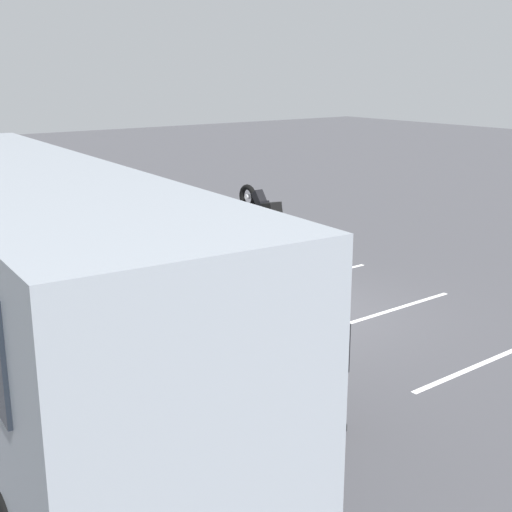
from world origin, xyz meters
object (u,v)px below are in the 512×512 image
at_px(spectator_right, 180,282).
at_px(parked_motorcycle_silver, 89,284).
at_px(tour_bus, 26,286).
at_px(spectator_left, 261,320).
at_px(spectator_far_left, 333,354).
at_px(spectator_far_right, 154,264).
at_px(stunt_motorcycle, 266,218).
at_px(spectator_centre, 244,295).

height_order(spectator_right, parked_motorcycle_silver, spectator_right).
bearing_deg(spectator_right, parked_motorcycle_silver, 14.09).
xyz_separation_m(tour_bus, spectator_left, (-1.75, -2.67, -0.57)).
xyz_separation_m(tour_bus, spectator_right, (0.66, -2.78, -0.64)).
bearing_deg(spectator_right, spectator_far_left, 178.97).
relative_size(tour_bus, parked_motorcycle_silver, 5.17).
bearing_deg(tour_bus, parked_motorcycle_silver, -35.45).
bearing_deg(spectator_far_left, spectator_right, -1.03).
bearing_deg(spectator_right, spectator_far_right, -9.36).
height_order(tour_bus, parked_motorcycle_silver, tour_bus).
relative_size(tour_bus, stunt_motorcycle, 5.58).
relative_size(spectator_far_left, spectator_far_right, 1.04).
height_order(spectator_far_left, spectator_right, spectator_far_left).
distance_m(spectator_far_right, stunt_motorcycle, 4.33).
relative_size(tour_bus, spectator_right, 6.28).
bearing_deg(spectator_left, parked_motorcycle_silver, 5.79).
bearing_deg(spectator_far_right, tour_bus, 123.14).
xyz_separation_m(tour_bus, spectator_far_left, (-3.19, -2.71, -0.61)).
relative_size(spectator_left, spectator_right, 1.06).
height_order(tour_bus, spectator_far_left, tour_bus).
height_order(spectator_far_right, parked_motorcycle_silver, spectator_far_right).
bearing_deg(spectator_far_right, stunt_motorcycle, -66.03).
relative_size(tour_bus, spectator_left, 5.90).
bearing_deg(spectator_left, spectator_far_left, -178.22).
height_order(tour_bus, spectator_left, tour_bus).
distance_m(spectator_right, spectator_far_right, 1.31).
relative_size(spectator_far_right, stunt_motorcycle, 0.88).
xyz_separation_m(spectator_centre, spectator_right, (1.39, 0.34, -0.08)).
distance_m(spectator_left, spectator_right, 2.42).
distance_m(spectator_right, stunt_motorcycle, 5.17).
height_order(spectator_left, stunt_motorcycle, stunt_motorcycle).
distance_m(tour_bus, parked_motorcycle_silver, 3.94).
bearing_deg(parked_motorcycle_silver, stunt_motorcycle, -82.22).
distance_m(spectator_far_left, spectator_right, 3.85).
bearing_deg(spectator_centre, tour_bus, 76.96).
relative_size(spectator_centre, spectator_right, 1.08).
height_order(spectator_far_left, stunt_motorcycle, stunt_motorcycle).
xyz_separation_m(spectator_centre, parked_motorcycle_silver, (3.79, 0.94, -0.61)).
xyz_separation_m(tour_bus, spectator_far_right, (1.96, -3.00, -0.65)).
bearing_deg(parked_motorcycle_silver, spectator_right, -165.91).
relative_size(spectator_centre, spectator_far_right, 1.08).
height_order(tour_bus, spectator_centre, tour_bus).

